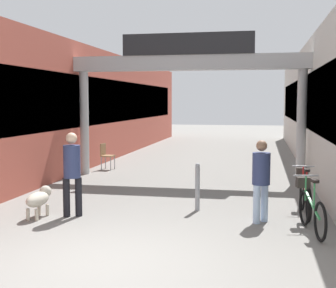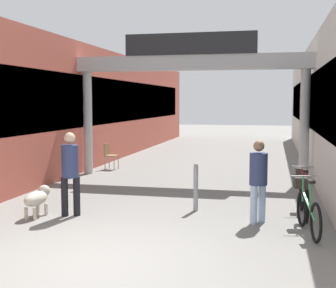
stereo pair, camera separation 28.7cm
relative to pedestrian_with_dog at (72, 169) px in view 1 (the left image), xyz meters
The scene contains 10 objects.
ground_plane 2.99m from the pedestrian_with_dog, 57.52° to the right, with size 80.00×80.00×0.00m, color gray.
storefront_left 9.39m from the pedestrian_with_dog, 112.53° to the left, with size 3.00×26.00×4.23m.
arcade_sign_gateway 5.96m from the pedestrian_with_dog, 74.14° to the left, with size 7.40×0.47×4.35m.
pedestrian_with_dog is the anchor object (origin of this frame).
pedestrian_companion 3.74m from the pedestrian_with_dog, ahead, with size 0.48×0.48×1.59m.
dog_on_leash 0.89m from the pedestrian_with_dog, 163.88° to the right, with size 0.35×0.82×0.60m.
bicycle_green_nearest 4.64m from the pedestrian_with_dog, ahead, with size 0.47×1.68×0.98m.
bicycle_red_second 4.78m from the pedestrian_with_dog, 13.45° to the left, with size 0.46×1.69×0.98m.
bollard_post_metal 2.65m from the pedestrian_with_dog, 22.64° to the left, with size 0.10×0.10×1.02m.
cafe_chair_wood_nearer 6.58m from the pedestrian_with_dog, 103.01° to the left, with size 0.43×0.43×0.89m.
Camera 1 is at (2.19, -6.35, 2.32)m, focal length 50.00 mm.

